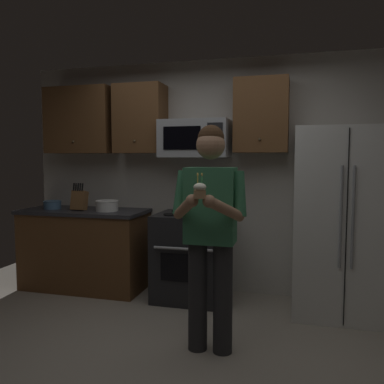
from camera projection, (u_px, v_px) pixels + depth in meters
ground_plane at (164, 361)px, 2.99m from camera, size 6.00×6.00×0.00m
wall_back at (214, 177)px, 4.57m from camera, size 4.40×0.10×2.60m
oven_range at (192, 256)px, 4.30m from camera, size 0.76×0.70×0.93m
microwave at (195, 139)px, 4.31m from camera, size 0.74×0.41×0.40m
refrigerator at (342, 222)px, 3.84m from camera, size 0.90×0.75×1.80m
cabinet_row_upper at (147, 119)px, 4.49m from camera, size 2.78×0.36×0.76m
counter_left at (85, 249)px, 4.66m from camera, size 1.44×0.66×0.92m
knife_block at (79, 200)px, 4.57m from camera, size 0.16×0.15×0.32m
bowl_large_white at (107, 205)px, 4.49m from camera, size 0.26×0.26×0.12m
bowl_small_colored at (52, 205)px, 4.69m from camera, size 0.21×0.21×0.09m
person at (210, 226)px, 3.06m from camera, size 0.60×0.48×1.76m
cupcake at (200, 190)px, 2.72m from camera, size 0.09×0.09×0.17m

